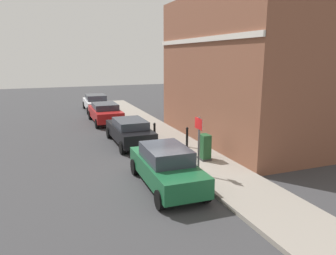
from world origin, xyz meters
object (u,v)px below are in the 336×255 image
bollard_far_kerb (155,131)px  utility_cabinet (205,148)px  car_white (96,102)px  street_sign (199,137)px  car_black (130,131)px  car_green (166,166)px  bollard_near_cabinet (187,136)px  car_red (105,112)px

bollard_far_kerb → utility_cabinet: bearing=-73.4°
utility_cabinet → bollard_far_kerb: size_ratio=1.11×
utility_cabinet → bollard_far_kerb: 3.90m
car_white → street_sign: size_ratio=1.90×
car_black → utility_cabinet: bearing=-151.1°
bollard_far_kerb → car_green: bearing=-104.5°
car_black → bollard_near_cabinet: bearing=-130.6°
bollard_near_cabinet → bollard_far_kerb: size_ratio=1.00×
car_black → car_white: 11.67m
car_black → car_white: size_ratio=1.03×
car_black → bollard_far_kerb: (1.26, -0.48, -0.04)m
street_sign → car_green: bearing=-166.7°
utility_cabinet → car_black: bearing=119.4°
bollard_far_kerb → street_sign: (0.01, -5.32, 0.96)m
car_white → street_sign: street_sign is taller
car_green → car_white: 17.82m
car_black → bollard_near_cabinet: 3.24m
car_black → car_white: (-0.06, 11.67, -0.00)m
bollard_near_cabinet → bollard_far_kerb: bearing=127.1°
bollard_near_cabinet → bollard_far_kerb: (-1.21, 1.60, 0.00)m
bollard_near_cabinet → car_white: bearing=100.4°
utility_cabinet → bollard_near_cabinet: size_ratio=1.11×
car_green → bollard_far_kerb: (1.46, 5.67, -0.08)m
car_white → street_sign: bearing=-174.9°
car_green → car_black: 6.15m
car_green → bollard_far_kerb: bearing=-13.4°
car_green → car_red: (-0.02, 12.35, -0.03)m
car_red → utility_cabinet: 10.74m
car_black → car_red: bearing=1.6°
car_red → car_green: bearing=179.8°
car_red → car_white: (0.16, 5.47, -0.01)m
street_sign → car_white: bearing=94.4°
car_white → utility_cabinet: car_white is taller
bollard_far_kerb → bollard_near_cabinet: bearing=-52.9°
car_green → car_red: car_green is taller
car_white → bollard_far_kerb: 12.23m
car_green → utility_cabinet: size_ratio=3.80×
bollard_near_cabinet → car_black: bearing=139.8°
car_red → street_sign: bearing=-173.1°
car_red → bollard_near_cabinet: bearing=-162.2°
car_black → car_red: size_ratio=1.02×
car_white → street_sign: 17.55m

